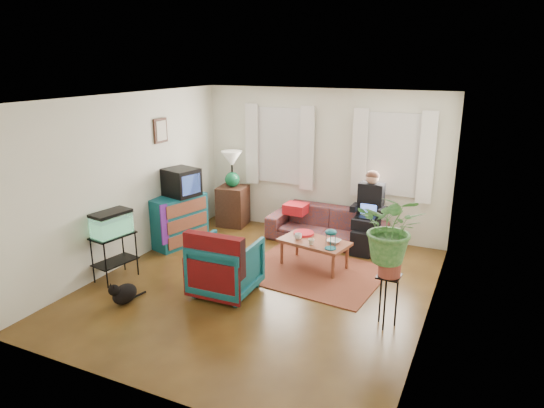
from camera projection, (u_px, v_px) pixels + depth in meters
The scene contains 31 objects.
floor at pixel (260, 286), 6.84m from camera, with size 4.50×5.00×0.01m, color #4F2B14.
ceiling at pixel (259, 98), 6.09m from camera, with size 4.50×5.00×0.01m, color white.
wall_back at pixel (322, 163), 8.63m from camera, with size 4.50×0.01×2.60m, color silver.
wall_front at pixel (134, 267), 4.29m from camera, with size 4.50×0.01×2.60m, color silver.
wall_left at pixel (127, 180), 7.38m from camera, with size 0.01×5.00×2.60m, color silver.
wall_right at pixel (435, 220), 5.55m from camera, with size 0.01×5.00×2.60m, color silver.
window_left at pixel (281, 146), 8.87m from camera, with size 1.08×0.04×1.38m, color white.
window_right at pixel (393, 155), 8.04m from camera, with size 1.08×0.04×1.38m, color white.
curtains_left at pixel (279, 146), 8.80m from camera, with size 1.36×0.06×1.50m, color white.
curtains_right at pixel (392, 156), 7.97m from camera, with size 1.36×0.06×1.50m, color white.
picture_frame at pixel (161, 131), 7.91m from camera, with size 0.04×0.32×0.40m, color #3D2616.
area_rug at pixel (313, 272), 7.26m from camera, with size 2.00×1.60×0.01m, color maroon.
sofa at pixel (327, 220), 8.39m from camera, with size 2.02×0.80×0.79m, color brown.
seated_person at pixel (369, 214), 8.02m from camera, with size 0.51×0.62×1.21m, color black, non-canonical shape.
side_table at pixel (233, 206), 9.27m from camera, with size 0.52×0.52×0.76m, color #392915.
table_lamp at pixel (232, 170), 9.07m from camera, with size 0.39×0.39×0.69m, color white, non-canonical shape.
dresser at pixel (178, 220), 8.27m from camera, with size 0.48×0.96×0.86m, color #116268.
crt_tv at pixel (181, 182), 8.14m from camera, with size 0.53×0.48×0.46m, color black.
aquarium_stand at pixel (115, 257), 6.97m from camera, with size 0.34×0.61×0.68m, color black.
aquarium at pixel (111, 223), 6.82m from camera, with size 0.30×0.55×0.36m, color #7FD899.
black_cat at pixel (125, 292), 6.30m from camera, with size 0.25×0.39×0.33m, color black.
armchair at pixel (226, 264), 6.55m from camera, with size 0.81×0.76×0.83m, color #135F72.
serape_throw at pixel (214, 261), 6.22m from camera, with size 0.83×0.19×0.68m, color #9E0A0A.
coffee_table at pixel (314, 254), 7.41m from camera, with size 1.03×0.56×0.43m, color brown.
cup_a at pixel (298, 236), 7.39m from camera, with size 0.12×0.12×0.09m, color white.
cup_b at pixel (311, 242), 7.18m from camera, with size 0.09×0.09×0.09m, color beige.
bowl at pixel (334, 241), 7.25m from camera, with size 0.20×0.20×0.05m, color white.
snack_tray at pixel (304, 233), 7.61m from camera, with size 0.32×0.32×0.04m, color #B21414.
birdcage at pixel (331, 239), 6.99m from camera, with size 0.17×0.17×0.30m, color #115B6B, non-canonical shape.
plant_stand at pixel (387, 301), 5.72m from camera, with size 0.28×0.28×0.66m, color black.
potted_plant at pixel (392, 239), 5.50m from camera, with size 0.75×0.65×0.84m, color #599947.
Camera 1 is at (2.79, -5.56, 3.07)m, focal length 32.00 mm.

